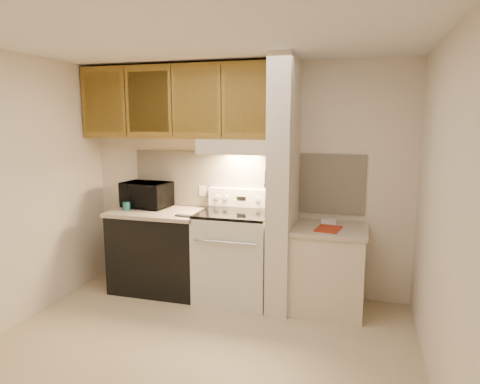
% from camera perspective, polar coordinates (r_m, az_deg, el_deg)
% --- Properties ---
extents(floor, '(3.60, 3.60, 0.00)m').
position_cam_1_polar(floor, '(3.78, -6.03, -20.59)').
color(floor, '#C8B490').
rests_on(floor, ground).
extents(ceiling, '(3.60, 3.60, 0.00)m').
position_cam_1_polar(ceiling, '(3.32, -6.83, 20.01)').
color(ceiling, white).
rests_on(ceiling, wall_back).
extents(wall_back, '(3.60, 2.50, 0.02)m').
position_cam_1_polar(wall_back, '(4.73, 0.50, 1.74)').
color(wall_back, beige).
rests_on(wall_back, floor).
extents(wall_left, '(0.02, 3.00, 2.50)m').
position_cam_1_polar(wall_left, '(4.34, -28.97, -0.17)').
color(wall_left, beige).
rests_on(wall_left, floor).
extents(wall_right, '(0.02, 3.00, 2.50)m').
position_cam_1_polar(wall_right, '(3.13, 25.73, -3.24)').
color(wall_right, beige).
rests_on(wall_right, floor).
extents(backsplash, '(2.60, 0.02, 0.63)m').
position_cam_1_polar(backsplash, '(4.72, 0.46, 1.54)').
color(backsplash, beige).
rests_on(backsplash, wall_back).
extents(range_body, '(0.76, 0.65, 0.92)m').
position_cam_1_polar(range_body, '(4.59, -0.68, -8.66)').
color(range_body, silver).
rests_on(range_body, floor).
extents(oven_window, '(0.50, 0.01, 0.30)m').
position_cam_1_polar(oven_window, '(4.29, -1.91, -9.42)').
color(oven_window, black).
rests_on(oven_window, range_body).
extents(oven_handle, '(0.65, 0.02, 0.02)m').
position_cam_1_polar(oven_handle, '(4.19, -2.09, -6.73)').
color(oven_handle, silver).
rests_on(oven_handle, range_body).
extents(cooktop, '(0.74, 0.64, 0.03)m').
position_cam_1_polar(cooktop, '(4.46, -0.69, -2.85)').
color(cooktop, black).
rests_on(cooktop, range_body).
extents(range_backguard, '(0.76, 0.08, 0.20)m').
position_cam_1_polar(range_backguard, '(4.71, 0.30, -0.77)').
color(range_backguard, silver).
rests_on(range_backguard, range_body).
extents(range_display, '(0.10, 0.01, 0.04)m').
position_cam_1_polar(range_display, '(4.67, 0.16, -0.86)').
color(range_display, black).
rests_on(range_display, range_backguard).
extents(range_knob_left_outer, '(0.05, 0.02, 0.05)m').
position_cam_1_polar(range_knob_left_outer, '(4.75, -3.10, -0.70)').
color(range_knob_left_outer, silver).
rests_on(range_knob_left_outer, range_backguard).
extents(range_knob_left_inner, '(0.05, 0.02, 0.05)m').
position_cam_1_polar(range_knob_left_inner, '(4.72, -1.95, -0.76)').
color(range_knob_left_inner, silver).
rests_on(range_knob_left_inner, range_backguard).
extents(range_knob_right_inner, '(0.05, 0.02, 0.05)m').
position_cam_1_polar(range_knob_right_inner, '(4.62, 2.30, -0.98)').
color(range_knob_right_inner, silver).
rests_on(range_knob_right_inner, range_backguard).
extents(range_knob_right_outer, '(0.05, 0.02, 0.05)m').
position_cam_1_polar(range_knob_right_outer, '(4.60, 3.51, -1.04)').
color(range_knob_right_outer, silver).
rests_on(range_knob_right_outer, range_backguard).
extents(dishwasher_front, '(1.00, 0.63, 0.87)m').
position_cam_1_polar(dishwasher_front, '(4.92, -10.61, -7.87)').
color(dishwasher_front, black).
rests_on(dishwasher_front, floor).
extents(left_countertop, '(1.04, 0.67, 0.04)m').
position_cam_1_polar(left_countertop, '(4.80, -10.78, -2.68)').
color(left_countertop, '#BFAC96').
rests_on(left_countertop, dishwasher_front).
extents(spoon_rest, '(0.22, 0.10, 0.01)m').
position_cam_1_polar(spoon_rest, '(4.45, -7.33, -3.19)').
color(spoon_rest, black).
rests_on(spoon_rest, left_countertop).
extents(teal_jar, '(0.09, 0.09, 0.09)m').
position_cam_1_polar(teal_jar, '(4.89, -14.89, -1.83)').
color(teal_jar, '#20716B').
rests_on(teal_jar, left_countertop).
extents(outlet, '(0.08, 0.01, 0.12)m').
position_cam_1_polar(outlet, '(4.88, -5.02, 0.16)').
color(outlet, beige).
rests_on(outlet, backsplash).
extents(microwave, '(0.56, 0.41, 0.29)m').
position_cam_1_polar(microwave, '(4.99, -12.37, -0.35)').
color(microwave, black).
rests_on(microwave, left_countertop).
extents(partition_pillar, '(0.22, 0.70, 2.50)m').
position_cam_1_polar(partition_pillar, '(4.28, 5.84, 0.86)').
color(partition_pillar, beige).
rests_on(partition_pillar, floor).
extents(pillar_trim, '(0.01, 0.70, 0.04)m').
position_cam_1_polar(pillar_trim, '(4.30, 4.32, 1.59)').
color(pillar_trim, olive).
rests_on(pillar_trim, partition_pillar).
extents(knife_strip, '(0.02, 0.42, 0.04)m').
position_cam_1_polar(knife_strip, '(4.25, 4.11, 1.77)').
color(knife_strip, black).
rests_on(knife_strip, partition_pillar).
extents(knife_blade_a, '(0.01, 0.03, 0.16)m').
position_cam_1_polar(knife_blade_a, '(4.11, 3.48, 0.11)').
color(knife_blade_a, silver).
rests_on(knife_blade_a, knife_strip).
extents(knife_handle_a, '(0.02, 0.02, 0.10)m').
position_cam_1_polar(knife_handle_a, '(4.08, 3.45, 2.16)').
color(knife_handle_a, black).
rests_on(knife_handle_a, knife_strip).
extents(knife_blade_b, '(0.01, 0.04, 0.18)m').
position_cam_1_polar(knife_blade_b, '(4.19, 3.72, 0.15)').
color(knife_blade_b, silver).
rests_on(knife_blade_b, knife_strip).
extents(knife_handle_b, '(0.02, 0.02, 0.10)m').
position_cam_1_polar(knife_handle_b, '(4.17, 3.73, 2.32)').
color(knife_handle_b, black).
rests_on(knife_handle_b, knife_strip).
extents(knife_blade_c, '(0.01, 0.04, 0.20)m').
position_cam_1_polar(knife_blade_c, '(4.27, 3.94, 0.19)').
color(knife_blade_c, silver).
rests_on(knife_blade_c, knife_strip).
extents(knife_handle_c, '(0.02, 0.02, 0.10)m').
position_cam_1_polar(knife_handle_c, '(4.25, 3.99, 2.47)').
color(knife_handle_c, black).
rests_on(knife_handle_c, knife_strip).
extents(knife_blade_d, '(0.01, 0.04, 0.16)m').
position_cam_1_polar(knife_blade_d, '(4.34, 4.16, 0.61)').
color(knife_blade_d, silver).
rests_on(knife_blade_d, knife_strip).
extents(knife_handle_d, '(0.02, 0.02, 0.10)m').
position_cam_1_polar(knife_handle_d, '(4.33, 4.20, 2.58)').
color(knife_handle_d, black).
rests_on(knife_handle_d, knife_strip).
extents(knife_blade_e, '(0.01, 0.04, 0.18)m').
position_cam_1_polar(knife_blade_e, '(4.43, 4.41, 0.66)').
color(knife_blade_e, silver).
rests_on(knife_blade_e, knife_strip).
extents(knife_handle_e, '(0.02, 0.02, 0.10)m').
position_cam_1_polar(knife_handle_e, '(4.39, 4.37, 2.68)').
color(knife_handle_e, black).
rests_on(knife_handle_e, knife_strip).
extents(oven_mitt, '(0.03, 0.10, 0.24)m').
position_cam_1_polar(oven_mitt, '(4.48, 4.55, 0.52)').
color(oven_mitt, slate).
rests_on(oven_mitt, partition_pillar).
extents(right_cab_base, '(0.70, 0.60, 0.81)m').
position_cam_1_polar(right_cab_base, '(4.43, 11.60, -10.26)').
color(right_cab_base, beige).
rests_on(right_cab_base, floor).
extents(right_countertop, '(0.74, 0.64, 0.04)m').
position_cam_1_polar(right_countertop, '(4.31, 11.79, -4.93)').
color(right_countertop, '#BFAC96').
rests_on(right_countertop, right_cab_base).
extents(red_folder, '(0.26, 0.33, 0.01)m').
position_cam_1_polar(red_folder, '(4.24, 11.69, -4.83)').
color(red_folder, '#A82D16').
rests_on(red_folder, right_countertop).
extents(white_box, '(0.15, 0.11, 0.04)m').
position_cam_1_polar(white_box, '(4.48, 11.76, -3.86)').
color(white_box, white).
rests_on(white_box, right_countertop).
extents(range_hood, '(0.78, 0.44, 0.15)m').
position_cam_1_polar(range_hood, '(4.49, -0.25, 6.12)').
color(range_hood, beige).
rests_on(range_hood, upper_cabinets).
extents(hood_lip, '(0.78, 0.04, 0.06)m').
position_cam_1_polar(hood_lip, '(4.29, -1.03, 5.36)').
color(hood_lip, beige).
rests_on(hood_lip, range_hood).
extents(upper_cabinets, '(2.18, 0.33, 0.77)m').
position_cam_1_polar(upper_cabinets, '(4.76, -8.26, 11.76)').
color(upper_cabinets, olive).
rests_on(upper_cabinets, wall_back).
extents(cab_door_a, '(0.46, 0.01, 0.63)m').
position_cam_1_polar(cab_door_a, '(5.02, -17.76, 11.30)').
color(cab_door_a, olive).
rests_on(cab_door_a, upper_cabinets).
extents(cab_gap_a, '(0.01, 0.01, 0.73)m').
position_cam_1_polar(cab_gap_a, '(4.87, -15.04, 11.49)').
color(cab_gap_a, black).
rests_on(cab_gap_a, upper_cabinets).
extents(cab_door_b, '(0.46, 0.01, 0.63)m').
position_cam_1_polar(cab_door_b, '(4.74, -12.14, 11.66)').
color(cab_door_b, olive).
rests_on(cab_door_b, upper_cabinets).
extents(cab_gap_b, '(0.01, 0.01, 0.73)m').
position_cam_1_polar(cab_gap_b, '(4.62, -9.10, 11.81)').
color(cab_gap_b, black).
rests_on(cab_gap_b, upper_cabinets).
extents(cab_door_c, '(0.46, 0.01, 0.63)m').
position_cam_1_polar(cab_door_c, '(4.51, -5.88, 11.94)').
color(cab_door_c, olive).
rests_on(cab_door_c, upper_cabinets).
extents(cab_gap_c, '(0.01, 0.01, 0.73)m').
position_cam_1_polar(cab_gap_c, '(4.41, -2.53, 12.03)').
color(cab_gap_c, black).
rests_on(cab_gap_c, upper_cabinets).
extents(cab_door_d, '(0.46, 0.01, 0.63)m').
position_cam_1_polar(cab_door_d, '(4.34, 0.97, 12.09)').
color(cab_door_d, olive).
rests_on(cab_door_d, upper_cabinets).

